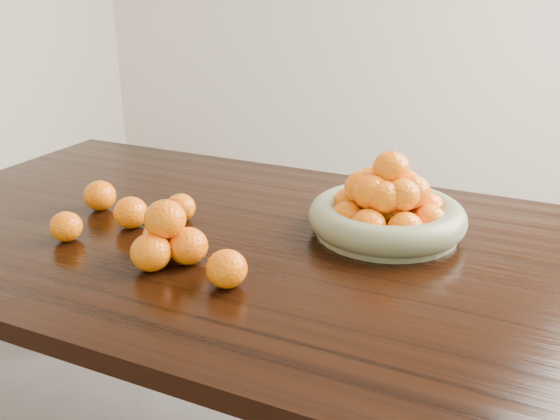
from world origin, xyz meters
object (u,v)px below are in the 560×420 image
at_px(dining_table, 297,281).
at_px(fruit_bowl, 386,209).
at_px(orange_pyramid, 167,238).
at_px(loose_orange_0, 180,208).

bearing_deg(dining_table, fruit_bowl, 41.67).
relative_size(dining_table, orange_pyramid, 13.04).
bearing_deg(fruit_bowl, orange_pyramid, -137.12).
relative_size(dining_table, fruit_bowl, 5.75).
distance_m(dining_table, orange_pyramid, 0.31).
bearing_deg(fruit_bowl, loose_orange_0, -163.77).
bearing_deg(orange_pyramid, loose_orange_0, 116.82).
relative_size(fruit_bowl, orange_pyramid, 2.27).
bearing_deg(orange_pyramid, fruit_bowl, 42.88).
relative_size(dining_table, loose_orange_0, 28.49).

